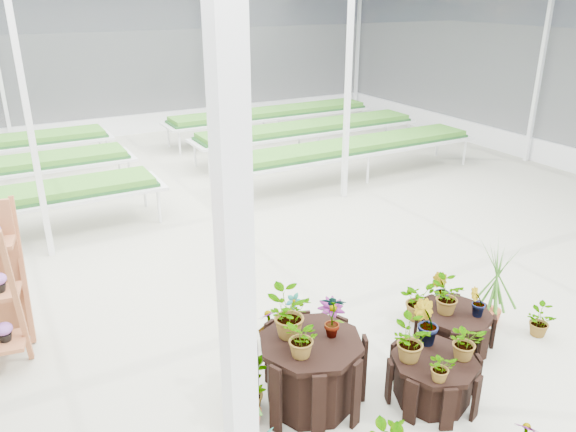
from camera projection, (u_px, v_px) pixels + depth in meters
ground_plane at (326, 320)px, 7.68m from camera, size 24.00×24.00×0.00m
greenhouse_shell at (331, 162)px, 6.83m from camera, size 18.00×24.00×4.50m
steel_frame at (331, 162)px, 6.83m from camera, size 18.00×24.00×4.50m
nursery_benches at (164, 161)px, 13.36m from camera, size 16.00×7.00×0.84m
plinth_tall at (311, 372)px, 6.02m from camera, size 1.51×1.51×0.79m
plinth_mid at (433, 379)px, 6.12m from camera, size 1.30×1.30×0.52m
plinth_low at (454, 327)px, 7.15m from camera, size 0.98×0.98×0.43m
nursery_plants at (384, 341)px, 6.31m from camera, size 4.49×3.20×1.34m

